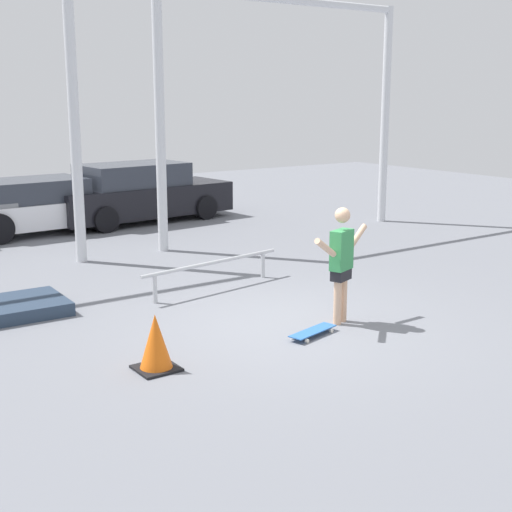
{
  "coord_description": "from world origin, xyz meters",
  "views": [
    {
      "loc": [
        -5.7,
        -7.4,
        3.05
      ],
      "look_at": [
        0.26,
        1.13,
        0.72
      ],
      "focal_mm": 50.0,
      "sensor_mm": 36.0,
      "label": 1
    }
  ],
  "objects": [
    {
      "name": "canopy_support_right",
      "position": [
        3.94,
        5.3,
        3.26
      ],
      "size": [
        6.35,
        0.2,
        5.14
      ],
      "color": "silver",
      "rests_on": "ground_plane"
    },
    {
      "name": "grind_rail",
      "position": [
        0.12,
        2.16,
        0.38
      ],
      "size": [
        2.75,
        0.48,
        0.47
      ],
      "rotation": [
        0.0,
        0.0,
        0.15
      ],
      "color": "#B7BABF",
      "rests_on": "ground_plane"
    },
    {
      "name": "parked_car_white",
      "position": [
        -0.54,
        8.71,
        0.61
      ],
      "size": [
        4.13,
        2.02,
        1.24
      ],
      "rotation": [
        0.0,
        0.0,
        0.05
      ],
      "color": "white",
      "rests_on": "ground_plane"
    },
    {
      "name": "skateboard",
      "position": [
        -0.02,
        -0.57,
        0.06
      ],
      "size": [
        0.81,
        0.39,
        0.08
      ],
      "rotation": [
        0.0,
        0.0,
        0.24
      ],
      "color": "#2D66B2",
      "rests_on": "ground_plane"
    },
    {
      "name": "ground_plane",
      "position": [
        0.0,
        0.0,
        0.0
      ],
      "size": [
        36.0,
        36.0,
        0.0
      ],
      "primitive_type": "plane",
      "color": "slate"
    },
    {
      "name": "parked_car_black",
      "position": [
        1.99,
        8.75,
        0.7
      ],
      "size": [
        4.72,
        2.16,
        1.46
      ],
      "rotation": [
        0.0,
        0.0,
        0.09
      ],
      "color": "black",
      "rests_on": "ground_plane"
    },
    {
      "name": "skateboarder",
      "position": [
        0.64,
        -0.34,
        0.91
      ],
      "size": [
        1.31,
        0.54,
        1.61
      ],
      "rotation": [
        0.0,
        0.0,
        0.34
      ],
      "color": "#DBAD89",
      "rests_on": "ground_plane"
    },
    {
      "name": "traffic_cone",
      "position": [
        -2.24,
        -0.45,
        0.32
      ],
      "size": [
        0.47,
        0.47,
        0.66
      ],
      "color": "black",
      "rests_on": "ground_plane"
    }
  ]
}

